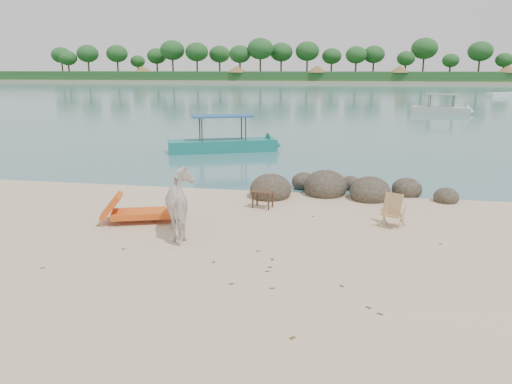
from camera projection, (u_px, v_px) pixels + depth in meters
water at (338, 89)px, 96.70m from camera, size 400.00×400.00×0.00m
far_shore at (344, 80)px, 173.05m from camera, size 420.00×90.00×1.40m
far_scenery at (343, 71)px, 140.50m from camera, size 420.00×18.00×9.50m
boulders at (334, 189)px, 16.06m from camera, size 6.44×2.99×1.05m
cow at (183, 205)px, 12.12m from camera, size 1.59×2.05×1.57m
side_table at (263, 201)px, 14.57m from camera, size 0.70×0.54×0.50m
lounge_chair at (147, 210)px, 13.24m from camera, size 2.40×1.48×0.68m
deck_chair at (393, 212)px, 12.79m from camera, size 0.75×0.77×0.83m
boat_near at (222, 121)px, 24.65m from camera, size 6.05×3.51×2.92m
boat_mid at (442, 97)px, 45.91m from camera, size 5.93×2.85×2.83m
boat_far at (504, 94)px, 72.46m from camera, size 6.13×4.60×0.74m
dead_leaves at (240, 261)px, 10.66m from camera, size 8.66×6.59×0.00m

